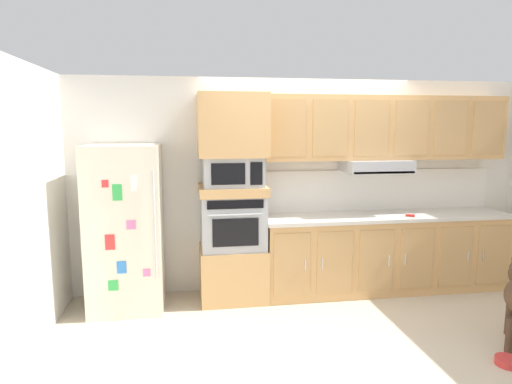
% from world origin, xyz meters
% --- Properties ---
extents(ground_plane, '(9.60, 9.60, 0.00)m').
position_xyz_m(ground_plane, '(0.00, 0.00, 0.00)').
color(ground_plane, beige).
extents(back_kitchen_wall, '(6.20, 0.12, 2.50)m').
position_xyz_m(back_kitchen_wall, '(0.00, 1.11, 1.25)').
color(back_kitchen_wall, silver).
rests_on(back_kitchen_wall, ground).
extents(side_panel_left, '(0.12, 7.10, 2.50)m').
position_xyz_m(side_panel_left, '(-2.80, 0.00, 1.25)').
color(side_panel_left, silver).
rests_on(side_panel_left, ground).
extents(refrigerator, '(0.76, 0.73, 1.76)m').
position_xyz_m(refrigerator, '(-2.07, 0.68, 0.88)').
color(refrigerator, silver).
rests_on(refrigerator, ground).
extents(oven_base_cabinet, '(0.74, 0.62, 0.60)m').
position_xyz_m(oven_base_cabinet, '(-0.91, 0.75, 0.30)').
color(oven_base_cabinet, tan).
rests_on(oven_base_cabinet, ground).
extents(built_in_oven, '(0.70, 0.62, 0.60)m').
position_xyz_m(built_in_oven, '(-0.91, 0.75, 0.90)').
color(built_in_oven, '#A8AAAF').
rests_on(built_in_oven, oven_base_cabinet).
extents(appliance_mid_shelf, '(0.74, 0.62, 0.10)m').
position_xyz_m(appliance_mid_shelf, '(-0.91, 0.75, 1.25)').
color(appliance_mid_shelf, tan).
rests_on(appliance_mid_shelf, built_in_oven).
extents(microwave, '(0.64, 0.54, 0.32)m').
position_xyz_m(microwave, '(-0.91, 0.75, 1.46)').
color(microwave, '#A8AAAF').
rests_on(microwave, appliance_mid_shelf).
extents(appliance_upper_cabinet, '(0.74, 0.62, 0.68)m').
position_xyz_m(appliance_upper_cabinet, '(-0.91, 0.75, 1.96)').
color(appliance_upper_cabinet, tan).
rests_on(appliance_upper_cabinet, microwave).
extents(lower_cabinet_run, '(2.91, 0.63, 0.88)m').
position_xyz_m(lower_cabinet_run, '(0.91, 0.75, 0.44)').
color(lower_cabinet_run, tan).
rests_on(lower_cabinet_run, ground).
extents(countertop_slab, '(2.95, 0.64, 0.04)m').
position_xyz_m(countertop_slab, '(0.91, 0.75, 0.90)').
color(countertop_slab, beige).
rests_on(countertop_slab, lower_cabinet_run).
extents(backsplash_panel, '(2.95, 0.02, 0.50)m').
position_xyz_m(backsplash_panel, '(0.91, 1.04, 1.17)').
color(backsplash_panel, white).
rests_on(backsplash_panel, countertop_slab).
extents(upper_cabinet_with_hood, '(2.91, 0.48, 0.88)m').
position_xyz_m(upper_cabinet_with_hood, '(0.90, 0.87, 1.90)').
color(upper_cabinet_with_hood, tan).
rests_on(upper_cabinet_with_hood, backsplash_panel).
extents(screwdriver, '(0.16, 0.17, 0.03)m').
position_xyz_m(screwdriver, '(1.13, 0.59, 0.93)').
color(screwdriver, red).
rests_on(screwdriver, countertop_slab).
extents(dog_food_bowl, '(0.20, 0.20, 0.06)m').
position_xyz_m(dog_food_bowl, '(1.17, -1.04, 0.03)').
color(dog_food_bowl, red).
rests_on(dog_food_bowl, ground).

